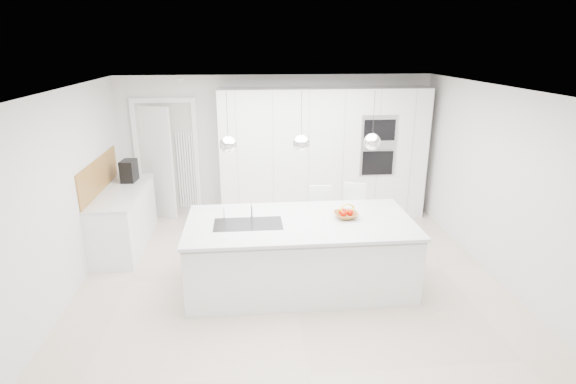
{
  "coord_description": "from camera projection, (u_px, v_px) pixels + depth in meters",
  "views": [
    {
      "loc": [
        -0.54,
        -5.43,
        3.02
      ],
      "look_at": [
        0.0,
        0.3,
        1.1
      ],
      "focal_mm": 28.0,
      "sensor_mm": 36.0,
      "label": 1
    }
  ],
  "objects": [
    {
      "name": "floor",
      "position": [
        290.0,
        275.0,
        6.13
      ],
      "size": [
        5.5,
        5.5,
        0.0
      ],
      "primitive_type": "plane",
      "color": "beige",
      "rests_on": "ground"
    },
    {
      "name": "wall_back",
      "position": [
        277.0,
        146.0,
        8.1
      ],
      "size": [
        5.5,
        0.0,
        5.5
      ],
      "primitive_type": "plane",
      "rotation": [
        1.57,
        0.0,
        0.0
      ],
      "color": "silver",
      "rests_on": "ground"
    },
    {
      "name": "wall_left",
      "position": [
        67.0,
        195.0,
        5.49
      ],
      "size": [
        0.0,
        5.0,
        5.0
      ],
      "primitive_type": "plane",
      "rotation": [
        1.57,
        0.0,
        1.57
      ],
      "color": "silver",
      "rests_on": "ground"
    },
    {
      "name": "ceiling",
      "position": [
        290.0,
        89.0,
        5.34
      ],
      "size": [
        5.5,
        5.5,
        0.0
      ],
      "primitive_type": "plane",
      "rotation": [
        3.14,
        0.0,
        0.0
      ],
      "color": "white",
      "rests_on": "wall_back"
    },
    {
      "name": "tall_cabinets",
      "position": [
        323.0,
        154.0,
        7.92
      ],
      "size": [
        3.6,
        0.6,
        2.3
      ],
      "primitive_type": "cube",
      "color": "white",
      "rests_on": "floor"
    },
    {
      "name": "oven_stack",
      "position": [
        379.0,
        146.0,
        7.64
      ],
      "size": [
        0.62,
        0.04,
        1.05
      ],
      "primitive_type": null,
      "color": "#A5A5A8",
      "rests_on": "tall_cabinets"
    },
    {
      "name": "doorway_frame",
      "position": [
        167.0,
        161.0,
        7.97
      ],
      "size": [
        1.11,
        0.08,
        2.13
      ],
      "primitive_type": null,
      "color": "white",
      "rests_on": "floor"
    },
    {
      "name": "hallway_door",
      "position": [
        153.0,
        163.0,
        7.91
      ],
      "size": [
        0.76,
        0.38,
        2.0
      ],
      "primitive_type": "cube",
      "rotation": [
        0.0,
        0.0,
        -0.44
      ],
      "color": "white",
      "rests_on": "floor"
    },
    {
      "name": "radiator",
      "position": [
        186.0,
        170.0,
        8.04
      ],
      "size": [
        0.32,
        0.04,
        1.4
      ],
      "primitive_type": null,
      "color": "white",
      "rests_on": "floor"
    },
    {
      "name": "left_base_cabinets",
      "position": [
        124.0,
        220.0,
        6.91
      ],
      "size": [
        0.6,
        1.8,
        0.86
      ],
      "primitive_type": "cube",
      "color": "white",
      "rests_on": "floor"
    },
    {
      "name": "left_worktop",
      "position": [
        121.0,
        192.0,
        6.77
      ],
      "size": [
        0.62,
        1.82,
        0.04
      ],
      "primitive_type": "cube",
      "color": "silver",
      "rests_on": "left_base_cabinets"
    },
    {
      "name": "oak_backsplash",
      "position": [
        99.0,
        175.0,
        6.66
      ],
      "size": [
        0.02,
        1.8,
        0.5
      ],
      "primitive_type": "cube",
      "color": "#A07033",
      "rests_on": "wall_left"
    },
    {
      "name": "island_base",
      "position": [
        300.0,
        256.0,
        5.72
      ],
      "size": [
        2.8,
        1.2,
        0.86
      ],
      "primitive_type": "cube",
      "color": "white",
      "rests_on": "floor"
    },
    {
      "name": "island_worktop",
      "position": [
        300.0,
        222.0,
        5.63
      ],
      "size": [
        2.84,
        1.4,
        0.04
      ],
      "primitive_type": "cube",
      "color": "silver",
      "rests_on": "island_base"
    },
    {
      "name": "island_sink",
      "position": [
        248.0,
        230.0,
        5.54
      ],
      "size": [
        0.84,
        0.44,
        0.18
      ],
      "primitive_type": null,
      "color": "#3F3F42",
      "rests_on": "island_worktop"
    },
    {
      "name": "island_tap",
      "position": [
        252.0,
        207.0,
        5.66
      ],
      "size": [
        0.02,
        0.02,
        0.3
      ],
      "primitive_type": "cylinder",
      "color": "white",
      "rests_on": "island_worktop"
    },
    {
      "name": "pendant_left",
      "position": [
        228.0,
        145.0,
        5.18
      ],
      "size": [
        0.2,
        0.2,
        0.2
      ],
      "primitive_type": "sphere",
      "color": "white",
      "rests_on": "ceiling"
    },
    {
      "name": "pendant_mid",
      "position": [
        301.0,
        143.0,
        5.26
      ],
      "size": [
        0.2,
        0.2,
        0.2
      ],
      "primitive_type": "sphere",
      "color": "white",
      "rests_on": "ceiling"
    },
    {
      "name": "pendant_right",
      "position": [
        372.0,
        142.0,
        5.33
      ],
      "size": [
        0.2,
        0.2,
        0.2
      ],
      "primitive_type": "sphere",
      "color": "white",
      "rests_on": "ceiling"
    },
    {
      "name": "fruit_bowl",
      "position": [
        346.0,
        215.0,
        5.7
      ],
      "size": [
        0.32,
        0.32,
        0.07
      ],
      "primitive_type": "imported",
      "rotation": [
        0.0,
        0.0,
        0.07
      ],
      "color": "#A07033",
      "rests_on": "island_worktop"
    },
    {
      "name": "espresso_machine",
      "position": [
        129.0,
        171.0,
        7.18
      ],
      "size": [
        0.23,
        0.34,
        0.34
      ],
      "primitive_type": "cube",
      "rotation": [
        0.0,
        0.0,
        -0.09
      ],
      "color": "black",
      "rests_on": "left_worktop"
    },
    {
      "name": "bar_stool_left",
      "position": [
        321.0,
        222.0,
        6.57
      ],
      "size": [
        0.36,
        0.49,
        1.04
      ],
      "primitive_type": null,
      "rotation": [
        0.0,
        0.0,
        -0.04
      ],
      "color": "white",
      "rests_on": "floor"
    },
    {
      "name": "bar_stool_right",
      "position": [
        356.0,
        219.0,
        6.7
      ],
      "size": [
        0.47,
        0.56,
        1.03
      ],
      "primitive_type": null,
      "rotation": [
        0.0,
        0.0,
        -0.33
      ],
      "color": "white",
      "rests_on": "floor"
    },
    {
      "name": "apple_a",
      "position": [
        342.0,
        212.0,
        5.71
      ],
      "size": [
        0.09,
        0.09,
        0.09
      ],
      "primitive_type": "sphere",
      "color": "#B61000",
      "rests_on": "fruit_bowl"
    },
    {
      "name": "apple_b",
      "position": [
        345.0,
        213.0,
        5.71
      ],
      "size": [
        0.07,
        0.07,
        0.07
      ],
      "primitive_type": "sphere",
      "color": "#B61000",
      "rests_on": "fruit_bowl"
    },
    {
      "name": "apple_c",
      "position": [
        350.0,
        213.0,
        5.68
      ],
      "size": [
        0.08,
        0.08,
        0.08
      ],
      "primitive_type": "sphere",
      "color": "#B61000",
      "rests_on": "fruit_bowl"
    },
    {
      "name": "apple_extra_3",
      "position": [
        344.0,
        214.0,
        5.64
      ],
      "size": [
        0.08,
        0.08,
        0.08
      ],
      "primitive_type": "sphere",
      "color": "#B61000",
      "rests_on": "fruit_bowl"
    },
    {
      "name": "banana_bunch",
      "position": [
        347.0,
        208.0,
        5.7
      ],
      "size": [
        0.25,
        0.18,
        0.22
      ],
      "primitive_type": "torus",
      "rotation": [
        1.22,
        0.0,
        0.35
      ],
      "color": "yellow",
      "rests_on": "fruit_bowl"
    }
  ]
}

